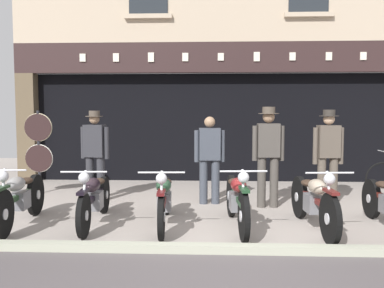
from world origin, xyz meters
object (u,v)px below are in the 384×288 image
object	(u,v)px
motorcycle_far_left	(20,197)
motorcycle_left	(95,197)
tyre_sign_pole	(39,144)
motorcycle_center_left	(164,198)
salesman_left	(95,151)
advert_board_near	(292,107)
motorcycle_center_right	(314,200)
salesman_right	(268,151)
assistant_far_right	(328,152)
shopkeeper_center	(210,156)
motorcycle_center	(237,198)

from	to	relation	value
motorcycle_far_left	motorcycle_left	world-z (taller)	motorcycle_far_left
tyre_sign_pole	motorcycle_center_left	bearing A→B (deg)	-39.39
salesman_left	advert_board_near	distance (m)	4.89
motorcycle_center_right	salesman_right	xyz separation A→B (m)	(-0.46, 1.40, 0.56)
assistant_far_right	shopkeeper_center	bearing A→B (deg)	-5.23
shopkeeper_center	tyre_sign_pole	xyz separation A→B (m)	(-3.51, 0.81, 0.14)
motorcycle_left	tyre_sign_pole	bearing A→B (deg)	-55.53
motorcycle_center_left	salesman_left	distance (m)	2.30
motorcycle_center_left	motorcycle_center_right	world-z (taller)	motorcycle_center_right
motorcycle_far_left	assistant_far_right	bearing A→B (deg)	-166.22
salesman_right	tyre_sign_pole	bearing A→B (deg)	-15.54
assistant_far_right	advert_board_near	xyz separation A→B (m)	(-0.17, 2.61, 0.85)
shopkeeper_center	assistant_far_right	distance (m)	2.14
motorcycle_center_left	salesman_left	world-z (taller)	salesman_left
motorcycle_left	salesman_left	distance (m)	1.77
shopkeeper_center	motorcycle_left	bearing A→B (deg)	36.27
advert_board_near	shopkeeper_center	bearing A→B (deg)	-126.87
motorcycle_far_left	salesman_right	xyz separation A→B (m)	(3.81, 1.40, 0.56)
motorcycle_left	motorcycle_center	bearing A→B (deg)	174.10
assistant_far_right	salesman_left	bearing A→B (deg)	-7.24
advert_board_near	assistant_far_right	bearing A→B (deg)	-86.30
motorcycle_center_left	motorcycle_center	xyz separation A→B (m)	(1.07, -0.06, 0.02)
salesman_left	assistant_far_right	xyz separation A→B (m)	(4.29, -0.12, 0.02)
motorcycle_center	advert_board_near	size ratio (longest dim) A/B	2.11
shopkeeper_center	motorcycle_center_left	bearing A→B (deg)	61.69
motorcycle_left	motorcycle_center_right	bearing A→B (deg)	173.86
motorcycle_left	salesman_right	distance (m)	3.07
salesman_left	motorcycle_left	bearing A→B (deg)	114.43
salesman_right	tyre_sign_pole	xyz separation A→B (m)	(-4.54, 1.05, 0.03)
motorcycle_center	motorcycle_center_left	bearing A→B (deg)	-7.36
motorcycle_far_left	advert_board_near	xyz separation A→B (m)	(4.75, 4.27, 1.37)
salesman_right	tyre_sign_pole	world-z (taller)	salesman_right
motorcycle_far_left	motorcycle_left	xyz separation A→B (m)	(1.07, 0.14, -0.02)
advert_board_near	tyre_sign_pole	bearing A→B (deg)	-161.66
motorcycle_center_right	motorcycle_far_left	bearing A→B (deg)	-4.43
motorcycle_center_right	assistant_far_right	distance (m)	1.86
motorcycle_center_right	shopkeeper_center	bearing A→B (deg)	-52.27
tyre_sign_pole	advert_board_near	distance (m)	5.83
advert_board_near	salesman_right	bearing A→B (deg)	-108.14
motorcycle_center_left	advert_board_near	bearing A→B (deg)	-125.50
motorcycle_center_left	motorcycle_center_right	xyz separation A→B (m)	(2.15, -0.12, 0.02)
assistant_far_right	advert_board_near	world-z (taller)	advert_board_near
motorcycle_center_left	salesman_right	distance (m)	2.20
shopkeeper_center	assistant_far_right	bearing A→B (deg)	175.49
assistant_far_right	tyre_sign_pole	bearing A→B (deg)	-13.63
tyre_sign_pole	motorcycle_far_left	bearing A→B (deg)	-73.46
motorcycle_center	motorcycle_left	bearing A→B (deg)	-6.67
shopkeeper_center	motorcycle_center	bearing A→B (deg)	99.39
salesman_left	shopkeeper_center	bearing A→B (deg)	-174.23
motorcycle_center_left	motorcycle_center_right	size ratio (longest dim) A/B	1.00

